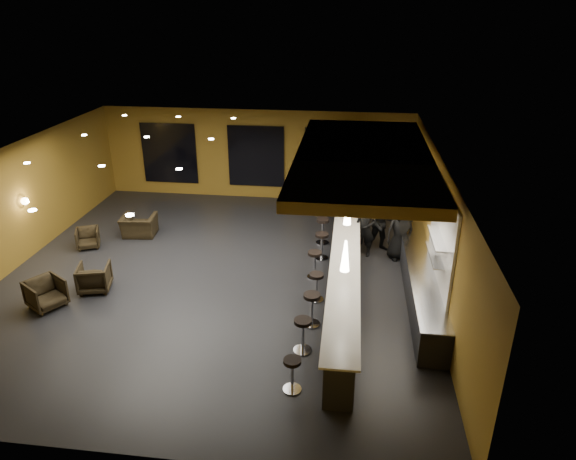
# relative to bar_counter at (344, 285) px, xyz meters

# --- Properties ---
(floor) EXTENTS (12.00, 13.00, 0.10)m
(floor) POSITION_rel_bar_counter_xyz_m (-3.65, 1.00, -0.55)
(floor) COLOR black
(floor) RESTS_ON ground
(ceiling) EXTENTS (12.00, 13.00, 0.10)m
(ceiling) POSITION_rel_bar_counter_xyz_m (-3.65, 1.00, 3.05)
(ceiling) COLOR black
(wall_back) EXTENTS (12.00, 0.10, 3.50)m
(wall_back) POSITION_rel_bar_counter_xyz_m (-3.65, 7.55, 1.25)
(wall_back) COLOR olive
(wall_back) RESTS_ON floor
(wall_front) EXTENTS (12.00, 0.10, 3.50)m
(wall_front) POSITION_rel_bar_counter_xyz_m (-3.65, -5.55, 1.25)
(wall_front) COLOR olive
(wall_front) RESTS_ON floor
(wall_left) EXTENTS (0.10, 13.00, 3.50)m
(wall_left) POSITION_rel_bar_counter_xyz_m (-9.70, 1.00, 1.25)
(wall_left) COLOR olive
(wall_left) RESTS_ON floor
(wall_right) EXTENTS (0.10, 13.00, 3.50)m
(wall_right) POSITION_rel_bar_counter_xyz_m (2.40, 1.00, 1.25)
(wall_right) COLOR olive
(wall_right) RESTS_ON floor
(wood_soffit) EXTENTS (3.60, 8.00, 0.28)m
(wood_soffit) POSITION_rel_bar_counter_xyz_m (0.35, 2.00, 2.86)
(wood_soffit) COLOR olive
(wood_soffit) RESTS_ON ceiling
(window_left) EXTENTS (2.20, 0.06, 2.40)m
(window_left) POSITION_rel_bar_counter_xyz_m (-7.15, 7.44, 1.20)
(window_left) COLOR black
(window_left) RESTS_ON wall_back
(window_center) EXTENTS (2.20, 0.06, 2.40)m
(window_center) POSITION_rel_bar_counter_xyz_m (-3.65, 7.44, 1.20)
(window_center) COLOR black
(window_center) RESTS_ON wall_back
(window_right) EXTENTS (2.20, 0.06, 2.40)m
(window_right) POSITION_rel_bar_counter_xyz_m (-0.65, 7.44, 1.20)
(window_right) COLOR black
(window_right) RESTS_ON wall_back
(tile_backsplash) EXTENTS (0.06, 3.20, 2.40)m
(tile_backsplash) POSITION_rel_bar_counter_xyz_m (2.31, 0.00, 1.50)
(tile_backsplash) COLOR white
(tile_backsplash) RESTS_ON wall_right
(bar_counter) EXTENTS (0.60, 8.00, 1.00)m
(bar_counter) POSITION_rel_bar_counter_xyz_m (0.00, 0.00, 0.00)
(bar_counter) COLOR black
(bar_counter) RESTS_ON floor
(bar_top) EXTENTS (0.78, 8.10, 0.05)m
(bar_top) POSITION_rel_bar_counter_xyz_m (0.00, 0.00, 0.52)
(bar_top) COLOR white
(bar_top) RESTS_ON bar_counter
(prep_counter) EXTENTS (0.70, 6.00, 0.86)m
(prep_counter) POSITION_rel_bar_counter_xyz_m (2.00, 0.50, -0.07)
(prep_counter) COLOR black
(prep_counter) RESTS_ON floor
(prep_top) EXTENTS (0.72, 6.00, 0.03)m
(prep_top) POSITION_rel_bar_counter_xyz_m (2.00, 0.50, 0.39)
(prep_top) COLOR silver
(prep_top) RESTS_ON prep_counter
(wall_shelf_lower) EXTENTS (0.30, 1.50, 0.03)m
(wall_shelf_lower) POSITION_rel_bar_counter_xyz_m (2.17, -0.20, 1.10)
(wall_shelf_lower) COLOR silver
(wall_shelf_lower) RESTS_ON wall_right
(wall_shelf_upper) EXTENTS (0.30, 1.50, 0.03)m
(wall_shelf_upper) POSITION_rel_bar_counter_xyz_m (2.17, -0.20, 1.55)
(wall_shelf_upper) COLOR silver
(wall_shelf_upper) RESTS_ON wall_right
(column) EXTENTS (0.60, 0.60, 3.50)m
(column) POSITION_rel_bar_counter_xyz_m (0.00, 4.60, 1.25)
(column) COLOR brown
(column) RESTS_ON floor
(wall_sconce) EXTENTS (0.22, 0.22, 0.22)m
(wall_sconce) POSITION_rel_bar_counter_xyz_m (-9.53, 1.50, 1.30)
(wall_sconce) COLOR #FFE5B2
(wall_sconce) RESTS_ON wall_left
(pendant_0) EXTENTS (0.20, 0.20, 0.70)m
(pendant_0) POSITION_rel_bar_counter_xyz_m (0.00, -2.00, 1.85)
(pendant_0) COLOR white
(pendant_0) RESTS_ON wood_soffit
(pendant_1) EXTENTS (0.20, 0.20, 0.70)m
(pendant_1) POSITION_rel_bar_counter_xyz_m (0.00, 0.50, 1.85)
(pendant_1) COLOR white
(pendant_1) RESTS_ON wood_soffit
(pendant_2) EXTENTS (0.20, 0.20, 0.70)m
(pendant_2) POSITION_rel_bar_counter_xyz_m (0.00, 3.00, 1.85)
(pendant_2) COLOR white
(pendant_2) RESTS_ON wood_soffit
(staff_a) EXTENTS (0.74, 0.59, 1.77)m
(staff_a) POSITION_rel_bar_counter_xyz_m (0.55, 2.83, 0.38)
(staff_a) COLOR black
(staff_a) RESTS_ON floor
(staff_b) EXTENTS (1.03, 0.88, 1.84)m
(staff_b) POSITION_rel_bar_counter_xyz_m (1.09, 3.18, 0.42)
(staff_b) COLOR black
(staff_b) RESTS_ON floor
(staff_c) EXTENTS (1.03, 0.84, 1.82)m
(staff_c) POSITION_rel_bar_counter_xyz_m (1.60, 2.72, 0.41)
(staff_c) COLOR black
(staff_c) RESTS_ON floor
(armchair_a) EXTENTS (1.16, 1.15, 0.77)m
(armchair_a) POSITION_rel_bar_counter_xyz_m (-7.56, -1.20, -0.12)
(armchair_a) COLOR black
(armchair_a) RESTS_ON floor
(armchair_b) EXTENTS (0.99, 1.01, 0.76)m
(armchair_b) POSITION_rel_bar_counter_xyz_m (-6.73, -0.24, -0.12)
(armchair_b) COLOR black
(armchair_b) RESTS_ON floor
(armchair_c) EXTENTS (0.91, 0.92, 0.64)m
(armchair_c) POSITION_rel_bar_counter_xyz_m (-8.19, 2.26, -0.18)
(armchair_c) COLOR black
(armchair_c) RESTS_ON floor
(armchair_d) EXTENTS (1.18, 1.05, 0.71)m
(armchair_d) POSITION_rel_bar_counter_xyz_m (-6.91, 3.33, -0.15)
(armchair_d) COLOR black
(armchair_d) RESTS_ON floor
(bar_stool_0) EXTENTS (0.38, 0.38, 0.76)m
(bar_stool_0) POSITION_rel_bar_counter_xyz_m (-0.93, -3.51, -0.02)
(bar_stool_0) COLOR silver
(bar_stool_0) RESTS_ON floor
(bar_stool_1) EXTENTS (0.42, 0.42, 0.83)m
(bar_stool_1) POSITION_rel_bar_counter_xyz_m (-0.85, -2.22, 0.03)
(bar_stool_1) COLOR silver
(bar_stool_1) RESTS_ON floor
(bar_stool_2) EXTENTS (0.43, 0.43, 0.85)m
(bar_stool_2) POSITION_rel_bar_counter_xyz_m (-0.74, -1.16, 0.04)
(bar_stool_2) COLOR silver
(bar_stool_2) RESTS_ON floor
(bar_stool_3) EXTENTS (0.39, 0.39, 0.78)m
(bar_stool_3) POSITION_rel_bar_counter_xyz_m (-0.71, -0.02, -0.00)
(bar_stool_3) COLOR silver
(bar_stool_3) RESTS_ON floor
(bar_stool_4) EXTENTS (0.41, 0.41, 0.81)m
(bar_stool_4) POSITION_rel_bar_counter_xyz_m (-0.85, 1.19, 0.02)
(bar_stool_4) COLOR silver
(bar_stool_4) RESTS_ON floor
(bar_stool_5) EXTENTS (0.42, 0.42, 0.84)m
(bar_stool_5) POSITION_rel_bar_counter_xyz_m (-0.73, 2.39, 0.04)
(bar_stool_5) COLOR silver
(bar_stool_5) RESTS_ON floor
(bar_stool_6) EXTENTS (0.43, 0.43, 0.86)m
(bar_stool_6) POSITION_rel_bar_counter_xyz_m (-0.77, 3.48, 0.05)
(bar_stool_6) COLOR silver
(bar_stool_6) RESTS_ON floor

